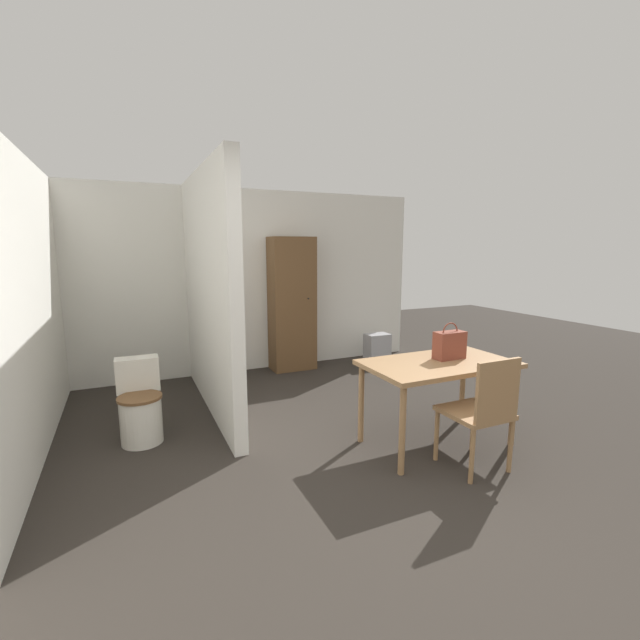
# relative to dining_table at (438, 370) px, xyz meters

# --- Properties ---
(ground_plane) EXTENTS (16.00, 16.00, 0.00)m
(ground_plane) POSITION_rel_dining_table_xyz_m (-0.96, -1.09, -0.67)
(ground_plane) COLOR #2D2823
(wall_back) EXTENTS (5.31, 0.12, 2.50)m
(wall_back) POSITION_rel_dining_table_xyz_m (-0.96, 3.03, 0.58)
(wall_back) COLOR silver
(wall_back) RESTS_ON ground_plane
(wall_left) EXTENTS (0.12, 5.05, 2.50)m
(wall_left) POSITION_rel_dining_table_xyz_m (-3.18, 0.94, 0.58)
(wall_left) COLOR silver
(wall_left) RESTS_ON ground_plane
(partition_wall) EXTENTS (0.12, 2.49, 2.50)m
(partition_wall) POSITION_rel_dining_table_xyz_m (-1.63, 1.72, 0.58)
(partition_wall) COLOR silver
(partition_wall) RESTS_ON ground_plane
(dining_table) EXTENTS (1.29, 0.74, 0.75)m
(dining_table) POSITION_rel_dining_table_xyz_m (0.00, 0.00, 0.00)
(dining_table) COLOR #997047
(dining_table) RESTS_ON ground_plane
(wooden_chair) EXTENTS (0.45, 0.45, 0.92)m
(wooden_chair) POSITION_rel_dining_table_xyz_m (0.00, -0.52, -0.17)
(wooden_chair) COLOR #997047
(wooden_chair) RESTS_ON ground_plane
(toilet) EXTENTS (0.38, 0.53, 0.72)m
(toilet) POSITION_rel_dining_table_xyz_m (-2.37, 1.17, -0.36)
(toilet) COLOR silver
(toilet) RESTS_ON ground_plane
(handbag) EXTENTS (0.28, 0.13, 0.33)m
(handbag) POSITION_rel_dining_table_xyz_m (0.15, 0.04, 0.21)
(handbag) COLOR brown
(handbag) RESTS_ON dining_table
(wooden_cabinet) EXTENTS (0.61, 0.39, 1.87)m
(wooden_cabinet) POSITION_rel_dining_table_xyz_m (-0.30, 2.76, 0.26)
(wooden_cabinet) COLOR brown
(wooden_cabinet) RESTS_ON ground_plane
(space_heater) EXTENTS (0.35, 0.24, 0.45)m
(space_heater) POSITION_rel_dining_table_xyz_m (0.94, 2.46, -0.45)
(space_heater) COLOR #9E9EA3
(space_heater) RESTS_ON ground_plane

